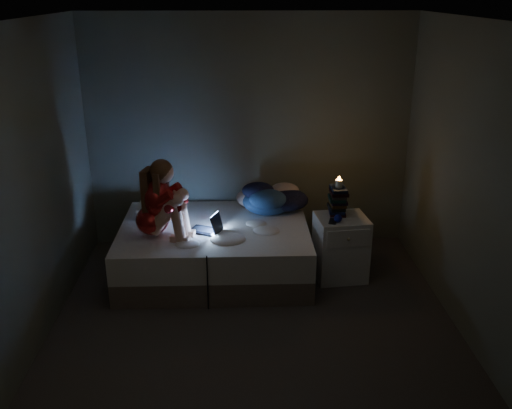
{
  "coord_description": "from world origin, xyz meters",
  "views": [
    {
      "loc": [
        -0.13,
        -4.21,
        2.81
      ],
      "look_at": [
        0.05,
        1.0,
        0.8
      ],
      "focal_mm": 39.38,
      "sensor_mm": 36.0,
      "label": 1
    }
  ],
  "objects_px": {
    "bed": "(215,249)",
    "woman": "(151,198)",
    "phone": "(331,221)",
    "nightstand": "(340,247)",
    "candle": "(339,186)",
    "laptop": "(205,222)"
  },
  "relations": [
    {
      "from": "laptop",
      "to": "nightstand",
      "type": "xyz_separation_m",
      "value": [
        1.38,
        -0.0,
        -0.3
      ]
    },
    {
      "from": "bed",
      "to": "nightstand",
      "type": "distance_m",
      "value": 1.3
    },
    {
      "from": "phone",
      "to": "woman",
      "type": "bearing_deg",
      "value": -158.81
    },
    {
      "from": "woman",
      "to": "phone",
      "type": "relative_size",
      "value": 5.7
    },
    {
      "from": "phone",
      "to": "nightstand",
      "type": "bearing_deg",
      "value": 59.42
    },
    {
      "from": "candle",
      "to": "phone",
      "type": "height_order",
      "value": "candle"
    },
    {
      "from": "woman",
      "to": "phone",
      "type": "bearing_deg",
      "value": 13.72
    },
    {
      "from": "phone",
      "to": "laptop",
      "type": "bearing_deg",
      "value": -162.91
    },
    {
      "from": "woman",
      "to": "nightstand",
      "type": "height_order",
      "value": "woman"
    },
    {
      "from": "woman",
      "to": "nightstand",
      "type": "distance_m",
      "value": 1.98
    },
    {
      "from": "phone",
      "to": "candle",
      "type": "bearing_deg",
      "value": 86.61
    },
    {
      "from": "nightstand",
      "to": "bed",
      "type": "bearing_deg",
      "value": 167.29
    },
    {
      "from": "nightstand",
      "to": "candle",
      "type": "distance_m",
      "value": 0.65
    },
    {
      "from": "bed",
      "to": "woman",
      "type": "relative_size",
      "value": 2.41
    },
    {
      "from": "candle",
      "to": "bed",
      "type": "bearing_deg",
      "value": 178.04
    },
    {
      "from": "laptop",
      "to": "phone",
      "type": "xyz_separation_m",
      "value": [
        1.25,
        -0.1,
        0.04
      ]
    },
    {
      "from": "laptop",
      "to": "phone",
      "type": "distance_m",
      "value": 1.26
    },
    {
      "from": "laptop",
      "to": "candle",
      "type": "xyz_separation_m",
      "value": [
        1.34,
        0.09,
        0.33
      ]
    },
    {
      "from": "nightstand",
      "to": "candle",
      "type": "relative_size",
      "value": 8.32
    },
    {
      "from": "laptop",
      "to": "candle",
      "type": "distance_m",
      "value": 1.39
    },
    {
      "from": "bed",
      "to": "phone",
      "type": "relative_size",
      "value": 13.75
    },
    {
      "from": "woman",
      "to": "candle",
      "type": "bearing_deg",
      "value": 19.72
    }
  ]
}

